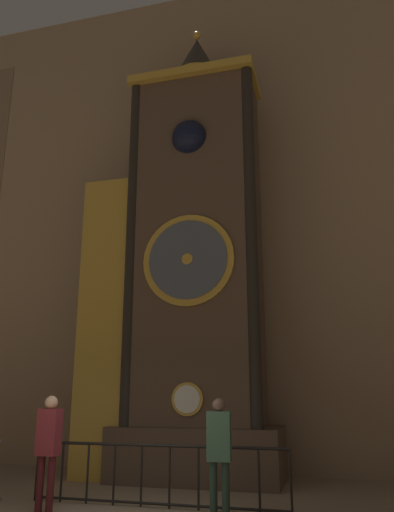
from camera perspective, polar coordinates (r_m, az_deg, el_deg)
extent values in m
cube|color=#997A5B|center=(13.14, 0.73, 5.97)|extent=(24.00, 0.30, 13.05)
cube|color=brown|center=(11.00, 0.00, -21.67)|extent=(3.50, 1.61, 1.08)
cube|color=brown|center=(11.44, 0.00, 1.79)|extent=(2.80, 1.40, 8.09)
cube|color=gold|center=(13.07, -0.13, 18.69)|extent=(3.03, 1.54, 0.20)
cylinder|color=gold|center=(10.23, -1.11, -16.03)|extent=(0.65, 0.05, 0.65)
cylinder|color=silver|center=(10.20, -1.16, -16.03)|extent=(0.53, 0.03, 0.53)
cylinder|color=gold|center=(10.58, -1.03, -0.43)|extent=(2.00, 0.07, 2.00)
cylinder|color=#4C515B|center=(10.54, -1.10, -0.37)|extent=(1.72, 0.04, 1.72)
cylinder|color=gold|center=(10.52, -1.13, -0.34)|extent=(0.24, 0.03, 0.24)
cube|color=#30241B|center=(12.12, -0.27, 12.37)|extent=(1.03, 0.42, 1.03)
sphere|color=black|center=(11.76, -0.82, 13.28)|extent=(0.82, 0.82, 0.82)
cylinder|color=black|center=(11.30, -7.44, 2.14)|extent=(0.27, 0.27, 8.09)
cylinder|color=black|center=(10.60, 6.18, 3.30)|extent=(0.27, 0.27, 8.09)
cylinder|color=gold|center=(13.29, 0.00, 19.34)|extent=(1.10, 1.10, 0.30)
cone|color=black|center=(13.70, 0.00, 21.73)|extent=(1.04, 1.04, 1.09)
sphere|color=gold|center=(14.11, 0.00, 23.89)|extent=(0.20, 0.20, 0.20)
cube|color=#4C3828|center=(11.77, -9.53, -7.56)|extent=(1.13, 1.19, 6.60)
cube|color=gold|center=(11.22, -10.82, -7.13)|extent=(1.18, 0.06, 6.60)
cylinder|color=black|center=(9.65, -17.83, -22.28)|extent=(0.04, 0.04, 0.94)
cylinder|color=black|center=(9.41, -15.18, -22.66)|extent=(0.04, 0.04, 0.94)
cylinder|color=black|center=(9.19, -12.39, -23.02)|extent=(0.04, 0.04, 0.94)
cylinder|color=black|center=(8.98, -9.45, -23.33)|extent=(0.04, 0.04, 0.94)
cylinder|color=black|center=(8.80, -6.37, -23.61)|extent=(0.04, 0.04, 0.94)
cylinder|color=black|center=(8.65, -3.16, -23.82)|extent=(0.04, 0.04, 0.94)
cylinder|color=black|center=(8.51, 0.17, -23.98)|extent=(0.04, 0.04, 0.94)
cylinder|color=black|center=(8.40, 3.60, -24.07)|extent=(0.04, 0.04, 0.94)
cylinder|color=black|center=(8.32, 7.12, -24.07)|extent=(0.04, 0.04, 0.94)
cylinder|color=black|center=(8.26, 10.69, -24.00)|extent=(0.04, 0.04, 0.94)
cylinder|color=black|center=(8.67, -4.71, -20.77)|extent=(4.28, 0.05, 0.05)
cylinder|color=black|center=(8.79, -4.85, -26.38)|extent=(4.28, 0.04, 0.04)
cylinder|color=#461518|center=(8.69, -17.50, -23.59)|extent=(0.11, 0.11, 0.81)
cylinder|color=#461518|center=(8.60, -16.39, -23.76)|extent=(0.11, 0.11, 0.81)
cube|color=maroon|center=(8.56, -16.54, -18.70)|extent=(0.35, 0.23, 0.69)
sphere|color=tan|center=(8.54, -16.31, -15.77)|extent=(0.21, 0.21, 0.21)
cylinder|color=#213427|center=(7.84, 1.90, -25.27)|extent=(0.11, 0.11, 0.80)
cylinder|color=#213427|center=(7.80, 3.32, -25.30)|extent=(0.11, 0.11, 0.80)
cube|color=#385642|center=(7.72, 2.54, -19.86)|extent=(0.36, 0.25, 0.69)
sphere|color=brown|center=(7.70, 2.50, -16.66)|extent=(0.19, 0.19, 0.19)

